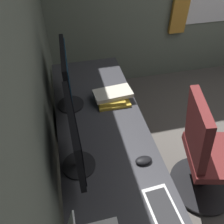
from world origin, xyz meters
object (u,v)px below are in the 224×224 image
drawer_pedestal (96,139)px  book_stack_near (112,96)px  monitor_primary (75,138)px  mouse_main (144,160)px  office_chair (206,156)px  monitor_secondary (67,77)px

drawer_pedestal → book_stack_near: bearing=-72.8°
drawer_pedestal → monitor_primary: (-0.50, 0.17, 0.64)m
mouse_main → book_stack_near: book_stack_near is taller
book_stack_near → office_chair: office_chair is taller
book_stack_near → office_chair: size_ratio=0.32×
monitor_secondary → office_chair: monitor_secondary is taller
monitor_primary → mouse_main: 0.46m
mouse_main → book_stack_near: bearing=5.2°
monitor_secondary → mouse_main: 0.78m
drawer_pedestal → office_chair: bearing=-119.9°
drawer_pedestal → mouse_main: mouse_main is taller
office_chair → monitor_secondary: bearing=61.4°
drawer_pedestal → monitor_primary: size_ratio=1.44×
mouse_main → book_stack_near: size_ratio=0.34×
monitor_secondary → book_stack_near: bearing=-92.8°
drawer_pedestal → monitor_secondary: 0.67m
monitor_primary → monitor_secondary: monitor_secondary is taller
drawer_pedestal → book_stack_near: size_ratio=2.27×
monitor_secondary → office_chair: size_ratio=0.50×
drawer_pedestal → office_chair: 0.91m
monitor_primary → book_stack_near: (0.55, -0.33, -0.22)m
drawer_pedestal → monitor_secondary: size_ratio=1.42×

